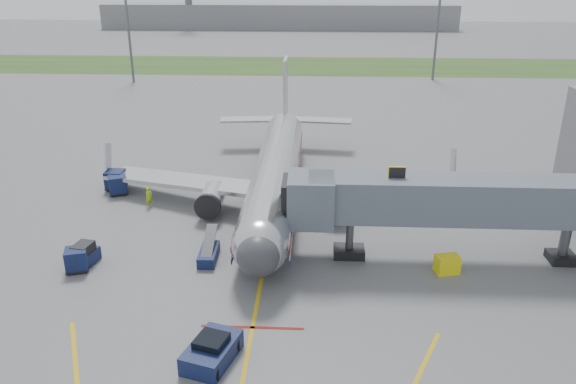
{
  "coord_description": "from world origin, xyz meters",
  "views": [
    {
      "loc": [
        3.45,
        -31.09,
        19.34
      ],
      "look_at": [
        1.38,
        9.25,
        3.2
      ],
      "focal_mm": 35.0,
      "sensor_mm": 36.0,
      "label": 1
    }
  ],
  "objects_px": {
    "pushback_tug": "(212,351)",
    "belt_loader": "(209,253)",
    "baggage_tug": "(84,256)",
    "ramp_worker": "(149,197)",
    "airliner": "(276,172)"
  },
  "relations": [
    {
      "from": "pushback_tug",
      "to": "baggage_tug",
      "type": "bearing_deg",
      "value": 137.62
    },
    {
      "from": "belt_loader",
      "to": "ramp_worker",
      "type": "height_order",
      "value": "belt_loader"
    },
    {
      "from": "airliner",
      "to": "baggage_tug",
      "type": "relative_size",
      "value": 14.21
    },
    {
      "from": "pushback_tug",
      "to": "belt_loader",
      "type": "xyz_separation_m",
      "value": [
        -2.21,
        11.05,
        -0.16
      ]
    },
    {
      "from": "ramp_worker",
      "to": "airliner",
      "type": "bearing_deg",
      "value": -35.63
    },
    {
      "from": "airliner",
      "to": "belt_loader",
      "type": "bearing_deg",
      "value": -109.71
    },
    {
      "from": "baggage_tug",
      "to": "ramp_worker",
      "type": "distance_m",
      "value": 10.57
    },
    {
      "from": "pushback_tug",
      "to": "belt_loader",
      "type": "relative_size",
      "value": 1.06
    },
    {
      "from": "baggage_tug",
      "to": "belt_loader",
      "type": "bearing_deg",
      "value": 8.44
    },
    {
      "from": "belt_loader",
      "to": "ramp_worker",
      "type": "distance_m",
      "value": 11.48
    },
    {
      "from": "airliner",
      "to": "ramp_worker",
      "type": "distance_m",
      "value": 11.23
    },
    {
      "from": "pushback_tug",
      "to": "belt_loader",
      "type": "bearing_deg",
      "value": 101.31
    },
    {
      "from": "pushback_tug",
      "to": "ramp_worker",
      "type": "height_order",
      "value": "ramp_worker"
    },
    {
      "from": "ramp_worker",
      "to": "belt_loader",
      "type": "bearing_deg",
      "value": -99.32
    },
    {
      "from": "pushback_tug",
      "to": "belt_loader",
      "type": "height_order",
      "value": "belt_loader"
    }
  ]
}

